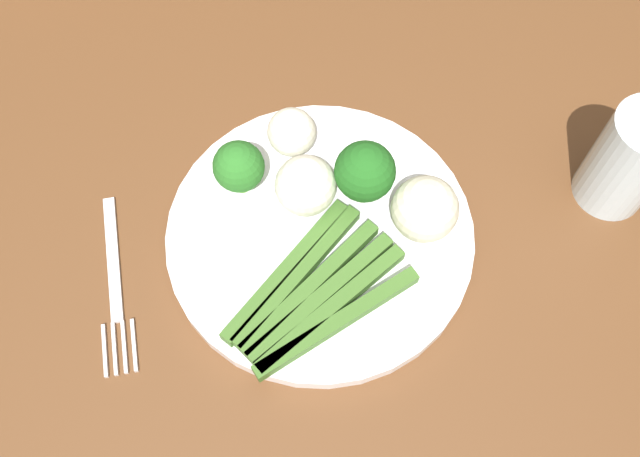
{
  "coord_description": "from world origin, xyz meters",
  "views": [
    {
      "loc": [
        -0.01,
        0.22,
        1.3
      ],
      "look_at": [
        -0.07,
        -0.04,
        0.77
      ],
      "focal_mm": 38.57,
      "sensor_mm": 36.0,
      "label": 1
    }
  ],
  "objects_px": {
    "plate": "(320,235)",
    "cauliflower_front": "(292,132)",
    "fork": "(115,285)",
    "asparagus_bundle": "(314,294)",
    "broccoli_left": "(239,167)",
    "chair": "(126,2)",
    "cauliflower_mid": "(306,186)",
    "broccoli_back_right": "(365,172)",
    "water_glass": "(629,160)",
    "cauliflower_outer_edge": "(425,209)",
    "dining_table": "(258,335)"
  },
  "relations": [
    {
      "from": "dining_table",
      "to": "broccoli_back_right",
      "type": "xyz_separation_m",
      "value": [
        -0.12,
        -0.07,
        0.16
      ]
    },
    {
      "from": "asparagus_bundle",
      "to": "water_glass",
      "type": "relative_size",
      "value": 1.63
    },
    {
      "from": "broccoli_left",
      "to": "chair",
      "type": "bearing_deg",
      "value": -78.6
    },
    {
      "from": "cauliflower_front",
      "to": "fork",
      "type": "height_order",
      "value": "cauliflower_front"
    },
    {
      "from": "broccoli_back_right",
      "to": "broccoli_left",
      "type": "xyz_separation_m",
      "value": [
        0.1,
        -0.03,
        -0.01
      ]
    },
    {
      "from": "plate",
      "to": "asparagus_bundle",
      "type": "xyz_separation_m",
      "value": [
        0.02,
        0.06,
        0.01
      ]
    },
    {
      "from": "broccoli_back_right",
      "to": "water_glass",
      "type": "bearing_deg",
      "value": 168.78
    },
    {
      "from": "plate",
      "to": "dining_table",
      "type": "bearing_deg",
      "value": 27.95
    },
    {
      "from": "asparagus_bundle",
      "to": "broccoli_left",
      "type": "relative_size",
      "value": 3.06
    },
    {
      "from": "cauliflower_mid",
      "to": "fork",
      "type": "height_order",
      "value": "cauliflower_mid"
    },
    {
      "from": "fork",
      "to": "chair",
      "type": "bearing_deg",
      "value": -178.95
    },
    {
      "from": "plate",
      "to": "fork",
      "type": "relative_size",
      "value": 1.62
    },
    {
      "from": "chair",
      "to": "cauliflower_mid",
      "type": "bearing_deg",
      "value": 102.94
    },
    {
      "from": "cauliflower_outer_edge",
      "to": "cauliflower_mid",
      "type": "bearing_deg",
      "value": -27.62
    },
    {
      "from": "plate",
      "to": "cauliflower_front",
      "type": "relative_size",
      "value": 6.05
    },
    {
      "from": "chair",
      "to": "cauliflower_mid",
      "type": "xyz_separation_m",
      "value": [
        -0.16,
        0.55,
        0.29
      ]
    },
    {
      "from": "broccoli_left",
      "to": "cauliflower_mid",
      "type": "relative_size",
      "value": 1.03
    },
    {
      "from": "chair",
      "to": "broccoli_left",
      "type": "relative_size",
      "value": 15.72
    },
    {
      "from": "broccoli_back_right",
      "to": "plate",
      "type": "bearing_deg",
      "value": 30.19
    },
    {
      "from": "broccoli_left",
      "to": "cauliflower_front",
      "type": "distance_m",
      "value": 0.06
    },
    {
      "from": "chair",
      "to": "plate",
      "type": "bearing_deg",
      "value": 102.52
    },
    {
      "from": "dining_table",
      "to": "water_glass",
      "type": "relative_size",
      "value": 11.59
    },
    {
      "from": "dining_table",
      "to": "cauliflower_outer_edge",
      "type": "distance_m",
      "value": 0.22
    },
    {
      "from": "chair",
      "to": "cauliflower_outer_edge",
      "type": "xyz_separation_m",
      "value": [
        -0.25,
        0.6,
        0.29
      ]
    },
    {
      "from": "plate",
      "to": "cauliflower_front",
      "type": "distance_m",
      "value": 0.1
    },
    {
      "from": "asparagus_bundle",
      "to": "broccoli_left",
      "type": "bearing_deg",
      "value": 77.38
    },
    {
      "from": "asparagus_bundle",
      "to": "broccoli_back_right",
      "type": "height_order",
      "value": "broccoli_back_right"
    },
    {
      "from": "water_glass",
      "to": "broccoli_left",
      "type": "bearing_deg",
      "value": -13.64
    },
    {
      "from": "dining_table",
      "to": "cauliflower_front",
      "type": "xyz_separation_m",
      "value": [
        -0.07,
        -0.13,
        0.14
      ]
    },
    {
      "from": "cauliflower_outer_edge",
      "to": "chair",
      "type": "bearing_deg",
      "value": -67.55
    },
    {
      "from": "chair",
      "to": "asparagus_bundle",
      "type": "distance_m",
      "value": 0.71
    },
    {
      "from": "broccoli_back_right",
      "to": "cauliflower_mid",
      "type": "xyz_separation_m",
      "value": [
        0.05,
        -0.01,
        -0.01
      ]
    },
    {
      "from": "asparagus_bundle",
      "to": "cauliflower_mid",
      "type": "height_order",
      "value": "cauliflower_mid"
    },
    {
      "from": "broccoli_left",
      "to": "cauliflower_front",
      "type": "bearing_deg",
      "value": -150.35
    },
    {
      "from": "dining_table",
      "to": "cauliflower_outer_edge",
      "type": "bearing_deg",
      "value": -171.75
    },
    {
      "from": "broccoli_left",
      "to": "cauliflower_front",
      "type": "relative_size",
      "value": 1.25
    },
    {
      "from": "asparagus_bundle",
      "to": "cauliflower_front",
      "type": "bearing_deg",
      "value": 53.84
    },
    {
      "from": "plate",
      "to": "asparagus_bundle",
      "type": "height_order",
      "value": "asparagus_bundle"
    },
    {
      "from": "chair",
      "to": "broccoli_left",
      "type": "xyz_separation_m",
      "value": [
        -0.11,
        0.53,
        0.3
      ]
    },
    {
      "from": "dining_table",
      "to": "asparagus_bundle",
      "type": "distance_m",
      "value": 0.14
    },
    {
      "from": "fork",
      "to": "water_glass",
      "type": "bearing_deg",
      "value": 90.74
    },
    {
      "from": "water_glass",
      "to": "plate",
      "type": "bearing_deg",
      "value": -3.71
    },
    {
      "from": "asparagus_bundle",
      "to": "cauliflower_outer_edge",
      "type": "bearing_deg",
      "value": -8.2
    },
    {
      "from": "cauliflower_mid",
      "to": "dining_table",
      "type": "bearing_deg",
      "value": 46.03
    },
    {
      "from": "broccoli_back_right",
      "to": "cauliflower_outer_edge",
      "type": "bearing_deg",
      "value": 133.91
    },
    {
      "from": "broccoli_back_right",
      "to": "broccoli_left",
      "type": "distance_m",
      "value": 0.11
    },
    {
      "from": "broccoli_left",
      "to": "fork",
      "type": "relative_size",
      "value": 0.33
    },
    {
      "from": "broccoli_left",
      "to": "dining_table",
      "type": "bearing_deg",
      "value": 80.66
    },
    {
      "from": "cauliflower_outer_edge",
      "to": "cauliflower_mid",
      "type": "relative_size",
      "value": 1.07
    },
    {
      "from": "dining_table",
      "to": "plate",
      "type": "relative_size",
      "value": 4.48
    }
  ]
}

